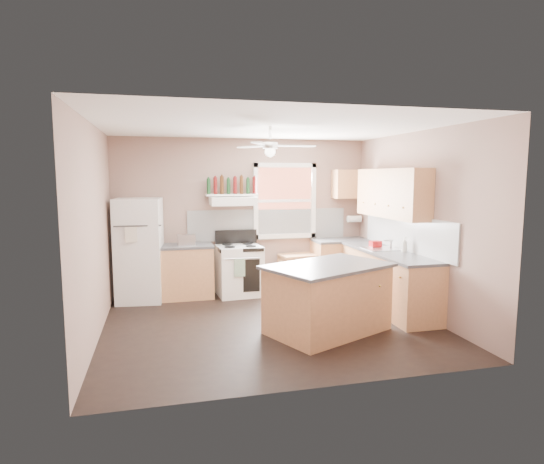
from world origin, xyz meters
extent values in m
plane|color=black|center=(0.00, 0.00, 0.00)|extent=(4.50, 4.50, 0.00)
plane|color=white|center=(0.00, 0.00, 2.70)|extent=(4.50, 4.50, 0.00)
cube|color=#816457|center=(0.00, 2.02, 1.35)|extent=(4.50, 0.05, 2.70)
cube|color=#816457|center=(2.27, 0.00, 1.35)|extent=(0.05, 4.00, 2.70)
cube|color=#816457|center=(-2.27, 0.00, 1.35)|extent=(0.05, 4.00, 2.70)
cube|color=white|center=(0.45, 1.99, 1.18)|extent=(2.90, 0.03, 0.55)
cube|color=white|center=(2.23, 0.30, 1.18)|extent=(0.03, 2.60, 0.55)
cube|color=brown|center=(0.75, 1.98, 1.60)|extent=(1.00, 0.02, 1.20)
cube|color=white|center=(0.75, 1.96, 1.60)|extent=(1.16, 0.07, 1.36)
cube|color=white|center=(-1.80, 1.66, 0.84)|extent=(0.79, 0.77, 1.69)
cube|color=#AC7547|center=(-1.06, 1.70, 0.43)|extent=(0.90, 0.60, 0.86)
cube|color=#3F3F42|center=(-1.06, 1.70, 0.88)|extent=(0.92, 0.62, 0.04)
cube|color=silver|center=(-1.04, 1.64, 0.99)|extent=(0.29, 0.18, 0.18)
cube|color=white|center=(-0.16, 1.62, 0.43)|extent=(0.78, 0.69, 0.86)
cube|color=white|center=(-0.23, 1.75, 1.62)|extent=(0.78, 0.50, 0.14)
cube|color=white|center=(-0.23, 1.87, 1.72)|extent=(0.90, 0.26, 0.03)
cube|color=#AC7547|center=(0.95, 1.75, 0.32)|extent=(0.69, 0.51, 0.64)
cube|color=#AC7547|center=(1.75, 1.70, 0.43)|extent=(1.00, 0.60, 0.86)
cube|color=#AC7547|center=(1.95, 0.30, 0.43)|extent=(0.60, 2.20, 0.86)
cube|color=#3F3F42|center=(1.75, 1.70, 0.88)|extent=(1.02, 0.62, 0.04)
cube|color=#3F3F42|center=(1.94, 0.30, 0.88)|extent=(0.62, 2.22, 0.04)
cube|color=silver|center=(1.94, 0.50, 0.90)|extent=(0.55, 0.45, 0.03)
cylinder|color=silver|center=(2.10, 0.50, 0.97)|extent=(0.03, 0.03, 0.14)
cube|color=#AC7547|center=(2.08, 0.50, 1.78)|extent=(0.33, 1.80, 0.76)
cube|color=#AC7547|center=(1.95, 1.83, 1.90)|extent=(0.60, 0.33, 0.52)
cylinder|color=white|center=(2.07, 1.86, 1.25)|extent=(0.26, 0.12, 0.12)
cube|color=#AC7547|center=(0.66, -0.49, 0.43)|extent=(1.74, 1.47, 0.86)
cube|color=#3F3F42|center=(0.66, -0.49, 0.88)|extent=(1.86, 1.59, 0.04)
cylinder|color=white|center=(0.00, 0.00, 2.45)|extent=(0.20, 0.20, 0.08)
imported|color=silver|center=(2.12, 0.13, 1.02)|extent=(0.12, 0.12, 0.23)
cube|color=#A40E10|center=(1.93, 0.71, 0.95)|extent=(0.19, 0.14, 0.10)
cylinder|color=#143819|center=(-0.63, 1.87, 1.87)|extent=(0.06, 0.06, 0.27)
cylinder|color=#590F0F|center=(-0.52, 1.87, 1.88)|extent=(0.06, 0.06, 0.29)
cylinder|color=#3F230F|center=(-0.40, 1.87, 1.89)|extent=(0.06, 0.06, 0.31)
cylinder|color=#143819|center=(-0.29, 1.87, 1.87)|extent=(0.06, 0.06, 0.27)
cylinder|color=#590F0F|center=(-0.17, 1.87, 1.88)|extent=(0.06, 0.06, 0.29)
cylinder|color=#3F230F|center=(-0.06, 1.87, 1.89)|extent=(0.06, 0.06, 0.31)
cylinder|color=#143819|center=(0.06, 1.87, 1.87)|extent=(0.06, 0.06, 0.27)
cylinder|color=#590F0F|center=(0.17, 1.87, 1.88)|extent=(0.06, 0.06, 0.29)
camera|label=1|loc=(-1.45, -5.97, 2.05)|focal=30.00mm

